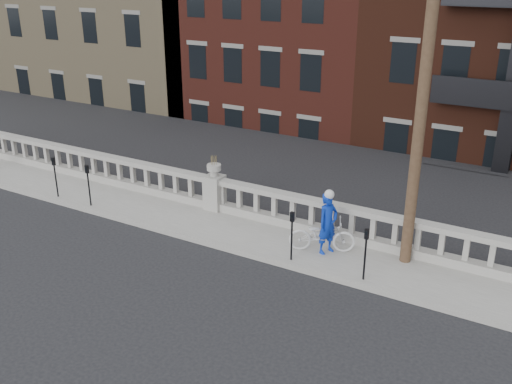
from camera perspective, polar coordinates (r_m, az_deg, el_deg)
ground at (r=15.40m, az=-12.40°, el=-7.18°), size 120.00×120.00×0.00m
sidewalk at (r=17.42m, az=-5.85°, el=-2.94°), size 32.00×2.20×0.15m
balustrade at (r=17.90m, az=-4.15°, el=-0.20°), size 28.00×0.34×1.03m
planter_pedestal at (r=17.83m, az=-4.17°, el=0.36°), size 0.55×0.55×1.76m
lower_level at (r=34.26m, az=15.29°, el=13.18°), size 80.00×44.00×20.80m
utility_pole at (r=13.86m, az=16.68°, el=12.22°), size 1.60×0.28×10.00m
parking_meter_a at (r=19.79m, az=-19.46°, el=1.85°), size 0.10×0.09×1.36m
parking_meter_b at (r=18.72m, az=-16.44°, el=1.10°), size 0.10×0.09×1.36m
parking_meter_c at (r=14.66m, az=3.61°, el=-3.86°), size 0.10×0.09×1.36m
parking_meter_d at (r=13.99m, az=10.91°, el=-5.57°), size 0.10×0.09×1.36m
bicycle at (r=15.36m, az=6.61°, el=-4.29°), size 1.87×1.29×0.93m
cyclist at (r=15.14m, az=7.20°, el=-3.13°), size 0.61×0.72×1.68m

